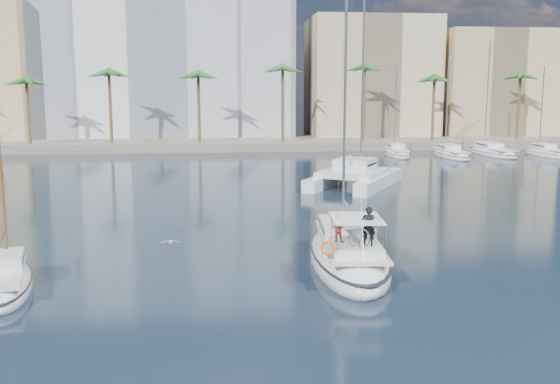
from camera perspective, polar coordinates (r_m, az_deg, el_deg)
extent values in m
plane|color=black|center=(33.21, 0.65, -5.80)|extent=(160.00, 160.00, 0.00)
cube|color=gray|center=(93.25, -3.75, 4.43)|extent=(120.00, 14.00, 1.20)
cube|color=white|center=(105.27, -10.80, 12.16)|extent=(42.00, 16.00, 28.00)
cube|color=#CBB891|center=(105.03, 8.25, 10.05)|extent=(20.00, 14.00, 20.00)
cube|color=tan|center=(109.81, 18.80, 9.10)|extent=(18.00, 12.00, 18.00)
cylinder|color=brown|center=(88.97, -3.68, 7.19)|extent=(0.44, 0.44, 10.50)
sphere|color=#276826|center=(88.91, -3.71, 10.57)|extent=(3.60, 3.60, 3.60)
cylinder|color=brown|center=(96.58, 17.08, 6.98)|extent=(0.44, 0.44, 10.50)
sphere|color=#276826|center=(96.53, 17.23, 10.09)|extent=(3.60, 3.60, 3.60)
ellipsoid|color=white|center=(31.67, 6.27, -5.93)|extent=(4.80, 12.13, 2.46)
ellipsoid|color=black|center=(31.58, 6.28, -5.32)|extent=(4.85, 12.25, 0.18)
cube|color=silver|center=(31.22, 6.35, -4.40)|extent=(3.46, 9.09, 0.12)
cube|color=silver|center=(32.46, 6.06, -3.20)|extent=(2.87, 4.08, 0.60)
cube|color=black|center=(32.45, 6.06, -3.17)|extent=(2.85, 3.63, 0.14)
cylinder|color=#B7BABF|center=(33.03, 5.99, 10.07)|extent=(0.15, 0.15, 15.53)
cylinder|color=#B7BABF|center=(31.22, 6.32, -1.46)|extent=(0.53, 4.78, 0.11)
cube|color=silver|center=(28.97, 6.93, -5.01)|extent=(2.50, 3.15, 0.36)
cube|color=white|center=(28.55, 7.02, -2.40)|extent=(2.50, 3.15, 0.04)
torus|color=silver|center=(27.71, 7.28, -4.26)|extent=(0.96, 0.14, 0.96)
torus|color=#FA510D|center=(27.18, 4.37, -5.13)|extent=(0.64, 0.25, 0.64)
imported|color=black|center=(28.25, 8.06, -3.14)|extent=(0.72, 0.53, 1.82)
imported|color=maroon|center=(28.97, 5.33, -3.36)|extent=(0.75, 0.69, 1.23)
ellipsoid|color=white|center=(29.97, -23.78, -7.84)|extent=(3.68, 7.25, 1.63)
ellipsoid|color=black|center=(29.91, -23.81, -7.42)|extent=(3.72, 7.32, 0.18)
cube|color=silver|center=(29.67, -23.88, -6.77)|extent=(2.68, 5.42, 0.12)
cube|color=silver|center=(30.35, -23.81, -5.71)|extent=(1.94, 2.54, 0.60)
cube|color=black|center=(30.35, -23.81, -5.68)|extent=(1.90, 2.28, 0.14)
cylinder|color=brown|center=(30.41, -24.19, 1.95)|extent=(0.15, 0.15, 8.58)
cylinder|color=brown|center=(29.49, -24.05, -3.75)|extent=(0.74, 2.75, 0.11)
cube|color=white|center=(57.47, 4.71, 1.23)|extent=(6.88, 10.47, 1.10)
cube|color=white|center=(56.11, 9.06, 0.95)|extent=(6.88, 10.47, 1.10)
cube|color=silver|center=(56.10, 6.70, 1.77)|extent=(7.63, 8.04, 0.50)
cube|color=silver|center=(56.55, 6.89, 2.55)|extent=(4.47, 4.57, 1.00)
cube|color=black|center=(56.55, 6.89, 2.60)|extent=(4.25, 4.18, 0.18)
cylinder|color=#B7BABF|center=(57.79, 7.56, 9.78)|extent=(0.18, 0.18, 15.28)
ellipsoid|color=silver|center=(35.29, -9.97, -4.52)|extent=(0.21, 0.40, 0.19)
sphere|color=silver|center=(35.47, -9.95, -4.41)|extent=(0.11, 0.11, 0.11)
cube|color=gray|center=(35.31, -10.44, -4.48)|extent=(0.46, 0.17, 0.11)
cube|color=gray|center=(35.27, -9.50, -4.47)|extent=(0.46, 0.17, 0.11)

